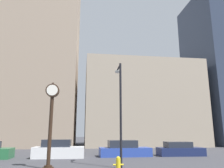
# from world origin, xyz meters

# --- Properties ---
(building_tall_tower) EXTENTS (12.09, 12.00, 34.21)m
(building_tall_tower) POSITION_xyz_m (-3.53, 24.00, 17.11)
(building_tall_tower) COLOR gray
(building_tall_tower) RESTS_ON ground_plane
(building_storefront_row) EXTENTS (18.14, 12.00, 13.10)m
(building_storefront_row) POSITION_xyz_m (13.12, 24.00, 6.55)
(building_storefront_row) COLOR gray
(building_storefront_row) RESTS_ON ground_plane
(building_glass_modern) EXTENTS (8.33, 12.00, 27.10)m
(building_glass_modern) POSITION_xyz_m (27.87, 24.00, 13.55)
(building_glass_modern) COLOR #2D384C
(building_glass_modern) RESTS_ON ground_plane
(street_clock) EXTENTS (0.80, 0.64, 5.06)m
(street_clock) POSITION_xyz_m (1.84, 1.91, 3.09)
(street_clock) COLOR black
(street_clock) RESTS_ON ground_plane
(car_white) EXTENTS (4.17, 1.83, 1.48)m
(car_white) POSITION_xyz_m (1.78, 7.71, 0.62)
(car_white) COLOR silver
(car_white) RESTS_ON ground_plane
(car_blue) EXTENTS (4.52, 1.90, 1.38)m
(car_blue) POSITION_xyz_m (7.42, 8.17, 0.57)
(car_blue) COLOR #28429E
(car_blue) RESTS_ON ground_plane
(car_navy) EXTENTS (4.10, 1.96, 1.23)m
(car_navy) POSITION_xyz_m (12.51, 8.06, 0.52)
(car_navy) COLOR #19234C
(car_navy) RESTS_ON ground_plane
(fire_hydrant_near) EXTENTS (0.57, 0.25, 0.77)m
(fire_hydrant_near) POSITION_xyz_m (5.70, 0.71, 0.39)
(fire_hydrant_near) COLOR yellow
(fire_hydrant_near) RESTS_ON ground_plane
(street_lamp_right) EXTENTS (0.36, 1.57, 6.42)m
(street_lamp_right) POSITION_xyz_m (6.03, 2.12, 4.26)
(street_lamp_right) COLOR black
(street_lamp_right) RESTS_ON ground_plane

